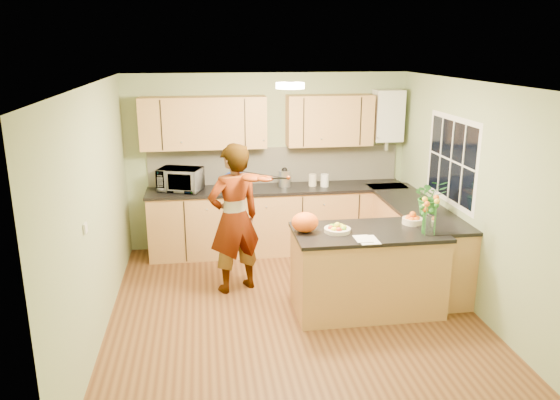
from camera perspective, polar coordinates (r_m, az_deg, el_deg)
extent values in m
plane|color=#532F17|center=(6.17, 1.40, -11.77)|extent=(4.50, 4.50, 0.00)
cube|color=silver|center=(5.48, 1.58, 12.06)|extent=(4.00, 4.50, 0.02)
cube|color=#98AF7D|center=(7.86, -1.26, 4.04)|extent=(4.00, 0.02, 2.50)
cube|color=#98AF7D|center=(3.65, 7.50, -10.56)|extent=(4.00, 0.02, 2.50)
cube|color=#98AF7D|center=(5.73, -18.66, -1.36)|extent=(0.02, 4.50, 2.50)
cube|color=#98AF7D|center=(6.34, 19.61, 0.19)|extent=(0.02, 4.50, 2.50)
cube|color=#BB7E4B|center=(7.79, -0.23, -2.16)|extent=(3.60, 0.60, 0.90)
cube|color=black|center=(7.65, -0.22, 1.17)|extent=(3.64, 0.62, 0.04)
cube|color=#BB7E4B|center=(7.19, 13.80, -4.23)|extent=(0.60, 2.20, 0.90)
cube|color=black|center=(7.04, 13.97, -0.64)|extent=(0.62, 2.24, 0.04)
cube|color=beige|center=(7.87, -0.52, 3.68)|extent=(3.60, 0.02, 0.52)
cube|color=#BB7E4B|center=(7.54, -8.00, 8.00)|extent=(1.70, 0.34, 0.70)
cube|color=#BB7E4B|center=(7.74, 5.19, 8.30)|extent=(1.20, 0.34, 0.70)
cube|color=white|center=(7.98, 11.20, 8.66)|extent=(0.40, 0.30, 0.72)
cylinder|color=silver|center=(8.04, 11.05, 5.83)|extent=(0.06, 0.06, 0.20)
cube|color=white|center=(6.79, 17.49, 3.98)|extent=(0.01, 1.30, 1.05)
cube|color=black|center=(6.79, 17.46, 3.98)|extent=(0.01, 1.18, 0.92)
cube|color=white|center=(5.15, -19.67, -2.78)|extent=(0.02, 0.09, 0.09)
cylinder|color=#FFEABF|center=(5.78, 1.07, 11.86)|extent=(0.30, 0.30, 0.06)
cylinder|color=white|center=(5.77, 1.07, 12.16)|extent=(0.10, 0.10, 0.02)
cube|color=#BB7E4B|center=(6.16, 9.06, -7.43)|extent=(1.59, 0.79, 0.89)
cube|color=black|center=(5.99, 9.25, -3.33)|extent=(1.63, 0.83, 0.04)
cylinder|color=beige|center=(5.89, 6.01, -3.14)|extent=(0.28, 0.28, 0.04)
cylinder|color=beige|center=(6.29, 13.66, -2.14)|extent=(0.23, 0.23, 0.07)
cylinder|color=silver|center=(6.00, 15.29, -2.46)|extent=(0.10, 0.10, 0.20)
ellipsoid|color=#F45814|center=(5.83, 2.63, -2.34)|extent=(0.35, 0.32, 0.22)
cube|color=white|center=(5.69, 9.19, -4.12)|extent=(0.20, 0.27, 0.01)
imported|color=tan|center=(6.44, -4.81, -1.95)|extent=(0.77, 0.66, 1.80)
imported|color=white|center=(7.57, -10.37, 2.12)|extent=(0.66, 0.55, 0.31)
cube|color=#213C9A|center=(7.57, -4.61, 1.95)|extent=(0.32, 0.28, 0.22)
cylinder|color=silver|center=(7.67, 0.47, 2.26)|extent=(0.17, 0.17, 0.23)
sphere|color=black|center=(7.64, 0.47, 3.43)|extent=(0.08, 0.08, 0.08)
cylinder|color=beige|center=(7.73, 3.42, 2.09)|extent=(0.13, 0.13, 0.17)
cylinder|color=white|center=(7.71, 4.69, 2.06)|extent=(0.15, 0.15, 0.18)
imported|color=#2C7727|center=(6.64, 15.42, 0.36)|extent=(0.42, 0.37, 0.43)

